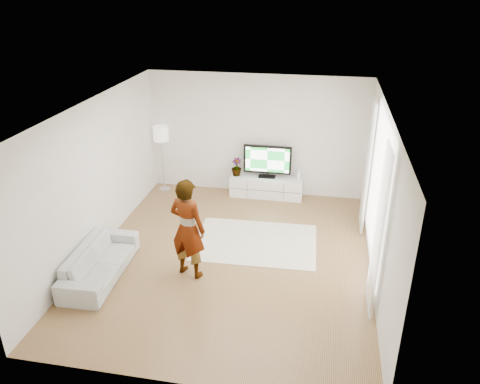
% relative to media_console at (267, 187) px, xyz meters
% --- Properties ---
extents(floor, '(6.00, 6.00, 0.00)m').
position_rel_media_console_xyz_m(floor, '(-0.29, -2.76, -0.24)').
color(floor, '#A37749').
rests_on(floor, ground).
extents(ceiling, '(6.00, 6.00, 0.00)m').
position_rel_media_console_xyz_m(ceiling, '(-0.29, -2.76, 2.56)').
color(ceiling, white).
rests_on(ceiling, wall_back).
extents(wall_left, '(0.02, 6.00, 2.80)m').
position_rel_media_console_xyz_m(wall_left, '(-2.79, -2.76, 1.16)').
color(wall_left, white).
rests_on(wall_left, floor).
extents(wall_right, '(0.02, 6.00, 2.80)m').
position_rel_media_console_xyz_m(wall_right, '(2.21, -2.76, 1.16)').
color(wall_right, white).
rests_on(wall_right, floor).
extents(wall_back, '(5.00, 0.02, 2.80)m').
position_rel_media_console_xyz_m(wall_back, '(-0.29, 0.24, 1.16)').
color(wall_back, white).
rests_on(wall_back, floor).
extents(wall_front, '(5.00, 0.02, 2.80)m').
position_rel_media_console_xyz_m(wall_front, '(-0.29, -5.76, 1.16)').
color(wall_front, white).
rests_on(wall_front, floor).
extents(window, '(0.01, 2.60, 2.50)m').
position_rel_media_console_xyz_m(window, '(2.19, -2.46, 1.21)').
color(window, white).
rests_on(window, wall_right).
extents(curtain_near, '(0.04, 0.70, 2.60)m').
position_rel_media_console_xyz_m(curtain_near, '(2.11, -3.76, 1.11)').
color(curtain_near, white).
rests_on(curtain_near, floor).
extents(curtain_far, '(0.04, 0.70, 2.60)m').
position_rel_media_console_xyz_m(curtain_far, '(2.11, -1.16, 1.11)').
color(curtain_far, white).
rests_on(curtain_far, floor).
extents(media_console, '(1.68, 0.48, 0.47)m').
position_rel_media_console_xyz_m(media_console, '(0.00, 0.00, 0.00)').
color(media_console, white).
rests_on(media_console, floor).
extents(television, '(1.10, 0.22, 0.77)m').
position_rel_media_console_xyz_m(television, '(-0.00, 0.03, 0.65)').
color(television, black).
rests_on(television, media_console).
extents(game_console, '(0.05, 0.17, 0.22)m').
position_rel_media_console_xyz_m(game_console, '(0.74, -0.00, 0.35)').
color(game_console, white).
rests_on(game_console, media_console).
extents(potted_plant, '(0.28, 0.28, 0.42)m').
position_rel_media_console_xyz_m(potted_plant, '(-0.72, 0.00, 0.45)').
color(potted_plant, '#3F7238').
rests_on(potted_plant, media_console).
extents(rug, '(2.39, 1.76, 0.01)m').
position_rel_media_console_xyz_m(rug, '(0.08, -2.14, -0.23)').
color(rug, white).
rests_on(rug, floor).
extents(player, '(0.75, 0.60, 1.78)m').
position_rel_media_console_xyz_m(player, '(-0.88, -3.41, 0.66)').
color(player, '#334772').
rests_on(player, rug).
extents(sofa, '(0.81, 1.92, 0.55)m').
position_rel_media_console_xyz_m(sofa, '(-2.38, -3.72, 0.04)').
color(sofa, silver).
rests_on(sofa, floor).
extents(floor_lamp, '(0.35, 0.35, 1.58)m').
position_rel_media_console_xyz_m(floor_lamp, '(-2.49, -0.06, 1.10)').
color(floor_lamp, silver).
rests_on(floor_lamp, floor).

